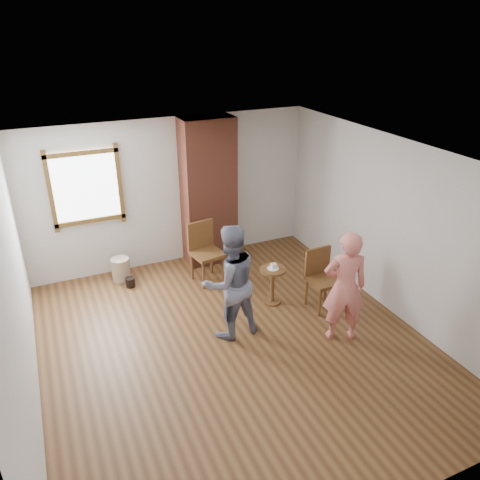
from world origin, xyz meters
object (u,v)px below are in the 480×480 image
at_px(dining_chair_right, 321,275).
at_px(person_pink, 345,287).
at_px(stoneware_crock, 121,269).
at_px(side_table, 273,280).
at_px(man, 230,282).
at_px(dining_chair_left, 205,249).

relative_size(dining_chair_right, person_pink, 0.58).
relative_size(stoneware_crock, side_table, 0.66).
height_order(man, person_pink, man).
bearing_deg(person_pink, man, -7.05).
xyz_separation_m(stoneware_crock, person_pink, (2.47, -2.85, 0.61)).
relative_size(man, person_pink, 1.03).
bearing_deg(man, stoneware_crock, -67.79).
xyz_separation_m(side_table, person_pink, (0.45, -1.18, 0.40)).
bearing_deg(stoneware_crock, person_pink, -49.15).
xyz_separation_m(dining_chair_left, dining_chair_right, (1.33, -1.48, -0.05)).
xyz_separation_m(stoneware_crock, dining_chair_left, (1.32, -0.56, 0.37)).
bearing_deg(stoneware_crock, dining_chair_right, -37.58).
bearing_deg(dining_chair_right, side_table, 148.36).
xyz_separation_m(stoneware_crock, man, (1.11, -2.14, 0.63)).
distance_m(man, person_pink, 1.53).
relative_size(stoneware_crock, dining_chair_right, 0.42).
xyz_separation_m(stoneware_crock, side_table, (2.02, -1.68, 0.20)).
xyz_separation_m(stoneware_crock, dining_chair_right, (2.65, -2.04, 0.33)).
height_order(stoneware_crock, man, man).
xyz_separation_m(dining_chair_right, man, (-1.54, -0.10, 0.30)).
distance_m(stoneware_crock, dining_chair_right, 3.36).
distance_m(dining_chair_left, side_table, 1.33).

